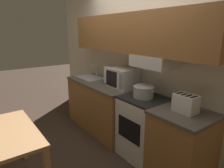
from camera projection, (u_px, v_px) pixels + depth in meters
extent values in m
plane|color=#3D2D23|center=(136.00, 137.00, 3.42)|extent=(16.00, 16.00, 0.00)
cube|color=silver|center=(140.00, 63.00, 3.11)|extent=(5.14, 0.05, 2.55)
cube|color=#A36B38|center=(132.00, 33.00, 2.89)|extent=(2.74, 0.32, 0.56)
cube|color=white|center=(153.00, 61.00, 2.64)|extent=(0.58, 0.34, 0.16)
cube|color=#A36B38|center=(101.00, 107.00, 3.63)|extent=(1.49, 0.60, 0.85)
cube|color=brown|center=(101.00, 83.00, 3.52)|extent=(1.51, 0.62, 0.04)
cube|color=#A36B38|center=(181.00, 150.00, 2.31)|extent=(0.61, 0.60, 0.85)
cube|color=brown|center=(185.00, 114.00, 2.20)|extent=(0.63, 0.62, 0.04)
cube|color=white|center=(144.00, 128.00, 2.81)|extent=(0.61, 0.56, 0.86)
cube|color=black|center=(145.00, 99.00, 2.70)|extent=(0.61, 0.56, 0.03)
cube|color=black|center=(129.00, 130.00, 2.63)|extent=(0.43, 0.01, 0.30)
cylinder|color=black|center=(132.00, 97.00, 2.74)|extent=(0.09, 0.09, 0.01)
cylinder|color=black|center=(147.00, 102.00, 2.52)|extent=(0.09, 0.09, 0.01)
cylinder|color=black|center=(144.00, 94.00, 2.87)|extent=(0.09, 0.09, 0.01)
cylinder|color=black|center=(158.00, 99.00, 2.65)|extent=(0.09, 0.09, 0.01)
cylinder|color=#B7BABF|center=(144.00, 92.00, 2.68)|extent=(0.28, 0.28, 0.16)
torus|color=#B7BABF|center=(144.00, 86.00, 2.67)|extent=(0.29, 0.29, 0.01)
cylinder|color=#B7BABF|center=(136.00, 86.00, 2.80)|extent=(0.05, 0.01, 0.01)
cylinder|color=#B7BABF|center=(153.00, 91.00, 2.55)|extent=(0.05, 0.01, 0.01)
cube|color=white|center=(123.00, 78.00, 3.15)|extent=(0.44, 0.34, 0.31)
cube|color=black|center=(111.00, 79.00, 3.11)|extent=(0.27, 0.01, 0.24)
cube|color=gray|center=(121.00, 82.00, 2.92)|extent=(0.08, 0.01, 0.24)
cube|color=white|center=(186.00, 104.00, 2.19)|extent=(0.25, 0.17, 0.20)
cube|color=black|center=(176.00, 98.00, 2.28)|extent=(0.01, 0.02, 0.02)
cube|color=black|center=(180.00, 93.00, 2.23)|extent=(0.03, 0.12, 0.01)
cube|color=black|center=(184.00, 95.00, 2.19)|extent=(0.03, 0.12, 0.01)
cube|color=black|center=(189.00, 96.00, 2.14)|extent=(0.03, 0.12, 0.01)
cube|color=black|center=(194.00, 97.00, 2.10)|extent=(0.03, 0.12, 0.01)
cube|color=#B7BABF|center=(90.00, 78.00, 3.80)|extent=(0.56, 0.39, 0.02)
cube|color=#4C4F54|center=(89.00, 78.00, 3.78)|extent=(0.47, 0.29, 0.01)
cylinder|color=#B7BABF|center=(97.00, 71.00, 3.85)|extent=(0.02, 0.02, 0.22)
cylinder|color=#B7BABF|center=(94.00, 65.00, 3.79)|extent=(0.02, 0.12, 0.02)
cylinder|color=black|center=(107.00, 83.00, 3.46)|extent=(0.12, 0.12, 0.01)
cylinder|color=white|center=(107.00, 75.00, 3.43)|extent=(0.11, 0.11, 0.28)
cube|color=tan|center=(4.00, 133.00, 2.12)|extent=(1.08, 0.62, 0.04)
cube|color=tan|center=(24.00, 137.00, 2.75)|extent=(0.06, 0.06, 0.69)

